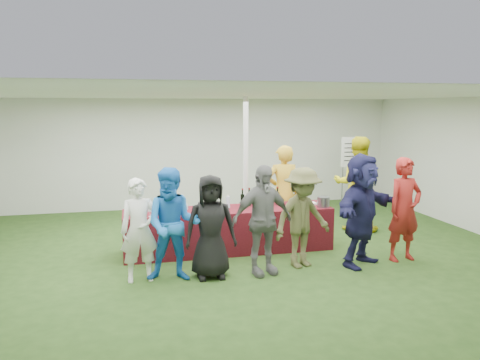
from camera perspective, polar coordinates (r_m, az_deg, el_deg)
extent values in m
plane|color=#284719|center=(8.15, -0.72, -8.97)|extent=(60.00, 60.00, 0.00)
plane|color=white|center=(11.75, -4.97, 3.25)|extent=(10.00, 0.00, 10.00)
plane|color=white|center=(4.11, 11.51, -7.53)|extent=(10.00, 0.00, 10.00)
plane|color=white|center=(7.76, -0.76, 10.38)|extent=(10.00, 10.00, 0.00)
cylinder|color=silver|center=(9.11, 0.70, 1.65)|extent=(0.10, 0.10, 2.70)
cube|color=maroon|center=(8.22, -1.37, -6.09)|extent=(3.60, 0.80, 0.75)
cylinder|color=black|center=(8.30, 0.30, -2.49)|extent=(0.07, 0.07, 0.22)
cylinder|color=black|center=(8.28, 0.30, -1.47)|extent=(0.03, 0.03, 0.08)
cylinder|color=maroon|center=(8.27, 0.30, -1.11)|extent=(0.03, 0.03, 0.02)
cylinder|color=black|center=(8.35, 1.12, -2.43)|extent=(0.07, 0.07, 0.22)
cylinder|color=black|center=(8.32, 1.13, -1.42)|extent=(0.03, 0.03, 0.08)
cylinder|color=maroon|center=(8.31, 1.13, -1.06)|extent=(0.03, 0.03, 0.02)
cylinder|color=black|center=(8.32, 2.30, -2.47)|extent=(0.07, 0.07, 0.22)
cylinder|color=black|center=(8.30, 2.30, -1.45)|extent=(0.03, 0.03, 0.08)
cylinder|color=maroon|center=(8.29, 2.30, -1.10)|extent=(0.03, 0.03, 0.02)
cylinder|color=black|center=(8.45, 3.22, -2.31)|extent=(0.07, 0.07, 0.22)
cylinder|color=black|center=(8.42, 3.23, -1.30)|extent=(0.03, 0.03, 0.08)
cylinder|color=maroon|center=(8.41, 3.24, -0.95)|extent=(0.03, 0.03, 0.02)
cylinder|color=black|center=(8.41, 3.68, -2.37)|extent=(0.07, 0.07, 0.22)
cylinder|color=black|center=(8.38, 3.69, -1.36)|extent=(0.03, 0.03, 0.08)
cylinder|color=maroon|center=(8.37, 3.69, -1.01)|extent=(0.03, 0.03, 0.02)
cylinder|color=black|center=(8.50, 4.59, -2.25)|extent=(0.07, 0.07, 0.22)
cylinder|color=black|center=(8.47, 4.60, -1.26)|extent=(0.03, 0.03, 0.08)
cylinder|color=maroon|center=(8.46, 4.61, -0.91)|extent=(0.03, 0.03, 0.02)
cylinder|color=silver|center=(7.70, -10.90, -4.38)|extent=(0.06, 0.06, 0.00)
cylinder|color=silver|center=(7.69, -10.91, -4.10)|extent=(0.01, 0.01, 0.07)
cylinder|color=silver|center=(7.68, -10.93, -3.51)|extent=(0.06, 0.06, 0.08)
cylinder|color=#470707|center=(7.68, -10.92, -3.73)|extent=(0.05, 0.05, 0.02)
cylinder|color=silver|center=(7.73, -8.90, -4.27)|extent=(0.06, 0.06, 0.00)
cylinder|color=silver|center=(7.72, -8.91, -3.99)|extent=(0.01, 0.01, 0.07)
cylinder|color=silver|center=(7.71, -8.93, -3.41)|extent=(0.06, 0.06, 0.08)
cylinder|color=#470707|center=(7.71, -8.92, -3.63)|extent=(0.05, 0.05, 0.02)
cylinder|color=silver|center=(7.79, -6.53, -4.12)|extent=(0.06, 0.06, 0.00)
cylinder|color=silver|center=(7.79, -6.53, -3.84)|extent=(0.01, 0.01, 0.07)
cylinder|color=silver|center=(7.77, -6.54, -3.26)|extent=(0.06, 0.06, 0.08)
cylinder|color=silver|center=(7.80, -3.28, -4.06)|extent=(0.06, 0.06, 0.00)
cylinder|color=silver|center=(7.79, -3.29, -3.78)|extent=(0.01, 0.01, 0.07)
cylinder|color=silver|center=(7.78, -3.29, -3.20)|extent=(0.06, 0.06, 0.08)
cylinder|color=#470707|center=(7.78, -3.29, -3.42)|extent=(0.05, 0.05, 0.02)
cylinder|color=silver|center=(8.28, 7.92, -3.38)|extent=(0.06, 0.06, 0.00)
cylinder|color=silver|center=(8.27, 7.93, -3.11)|extent=(0.01, 0.01, 0.07)
cylinder|color=silver|center=(8.25, 7.94, -2.57)|extent=(0.06, 0.06, 0.08)
cylinder|color=#470707|center=(8.26, 7.93, -2.77)|extent=(0.05, 0.05, 0.02)
cylinder|color=silver|center=(8.19, -1.46, -2.73)|extent=(0.07, 0.07, 0.20)
cylinder|color=silver|center=(8.16, -1.46, -1.94)|extent=(0.03, 0.03, 0.03)
cube|color=white|center=(8.60, 8.40, -2.84)|extent=(0.25, 0.18, 0.03)
cylinder|color=slate|center=(8.40, 10.12, -2.64)|extent=(0.22, 0.22, 0.18)
cylinder|color=slate|center=(11.37, 12.34, -1.18)|extent=(0.02, 0.02, 1.10)
cylinder|color=slate|center=(11.55, 14.13, -1.09)|extent=(0.02, 0.02, 1.10)
cube|color=white|center=(11.34, 13.40, 3.34)|extent=(0.50, 0.02, 0.70)
cube|color=black|center=(11.31, 13.47, 4.35)|extent=(0.36, 0.01, 0.02)
cube|color=black|center=(11.32, 13.45, 3.84)|extent=(0.36, 0.01, 0.02)
cube|color=black|center=(11.33, 13.44, 3.34)|extent=(0.36, 0.01, 0.02)
cube|color=black|center=(11.34, 13.42, 2.83)|extent=(0.36, 0.01, 0.02)
cube|color=black|center=(11.35, 13.40, 2.33)|extent=(0.36, 0.01, 0.02)
imported|color=gold|center=(8.98, 5.25, -1.44)|extent=(0.68, 0.48, 1.79)
imported|color=gold|center=(9.77, 14.04, -0.45)|extent=(1.15, 1.06, 1.92)
imported|color=white|center=(6.89, -12.15, -6.00)|extent=(0.58, 0.41, 1.51)
imported|color=blue|center=(6.81, -8.15, -5.42)|extent=(0.90, 0.76, 1.65)
imported|color=black|center=(6.88, -3.61, -5.70)|extent=(0.76, 0.51, 1.53)
imported|color=slate|center=(7.00, 2.73, -4.90)|extent=(1.04, 0.61, 1.66)
imported|color=brown|center=(7.38, 7.61, -4.58)|extent=(1.15, 0.87, 1.58)
imported|color=#1A1A42|center=(7.62, 14.61, -3.55)|extent=(1.68, 1.36, 1.79)
imported|color=maroon|center=(8.08, 19.42, -3.40)|extent=(0.67, 0.49, 1.70)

